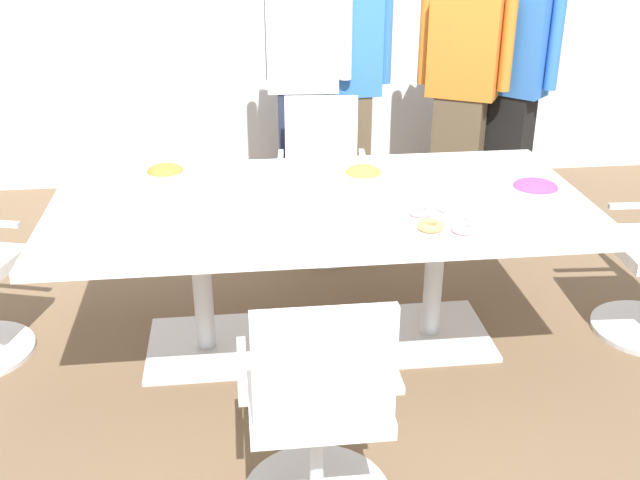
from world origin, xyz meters
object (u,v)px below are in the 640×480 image
object	(u,v)px
person_standing_3	(511,83)
conference_table	(320,225)
snack_bowl_pretzels	(166,175)
person_standing_0	(303,76)
donut_platter	(447,219)
person_standing_2	(462,86)
snack_bowl_chips_yellow	(363,177)
snack_bowl_candy_mix	(535,191)
plate_stack	(346,221)
office_chair_3	(322,185)
person_standing_1	(345,83)
office_chair_1	(318,417)

from	to	relation	value
person_standing_3	conference_table	bearing A→B (deg)	93.74
conference_table	snack_bowl_pretzels	size ratio (longest dim) A/B	12.39
person_standing_0	donut_platter	bearing A→B (deg)	106.92
person_standing_3	snack_bowl_pretzels	size ratio (longest dim) A/B	8.64
person_standing_3	person_standing_2	bearing A→B (deg)	51.64
conference_table	snack_bowl_chips_yellow	xyz separation A→B (m)	(0.22, 0.12, 0.18)
person_standing_3	snack_bowl_candy_mix	world-z (taller)	person_standing_3
plate_stack	office_chair_3	bearing A→B (deg)	87.33
person_standing_2	donut_platter	size ratio (longest dim) A/B	4.83
snack_bowl_candy_mix	person_standing_0	bearing A→B (deg)	117.49
person_standing_3	snack_bowl_pretzels	bearing A→B (deg)	77.77
plate_stack	person_standing_0	bearing A→B (deg)	89.92
person_standing_1	plate_stack	bearing A→B (deg)	77.00
office_chair_3	person_standing_3	distance (m)	1.51
conference_table	snack_bowl_chips_yellow	bearing A→B (deg)	30.02
conference_table	person_standing_1	xyz separation A→B (m)	(0.36, 1.69, 0.26)
office_chair_1	person_standing_2	xyz separation A→B (m)	(1.26, 2.71, 0.46)
snack_bowl_pretzels	office_chair_3	bearing A→B (deg)	44.46
person_standing_1	person_standing_3	distance (m)	1.11
office_chair_3	person_standing_3	size ratio (longest dim) A/B	0.54
conference_table	office_chair_3	distance (m)	1.13
snack_bowl_pretzels	plate_stack	world-z (taller)	snack_bowl_pretzels
conference_table	office_chair_3	world-z (taller)	office_chair_3
office_chair_1	person_standing_1	bearing A→B (deg)	79.67
person_standing_0	person_standing_2	size ratio (longest dim) A/B	1.10
office_chair_3	person_standing_0	bearing A→B (deg)	-77.35
office_chair_1	plate_stack	world-z (taller)	office_chair_1
conference_table	office_chair_3	size ratio (longest dim) A/B	2.64
snack_bowl_candy_mix	person_standing_3	bearing A→B (deg)	73.72
conference_table	office_chair_3	xyz separation A→B (m)	(0.14, 1.10, -0.22)
office_chair_3	person_standing_1	size ratio (longest dim) A/B	0.54
person_standing_1	snack_bowl_candy_mix	xyz separation A→B (m)	(0.59, -1.80, -0.09)
office_chair_1	snack_bowl_chips_yellow	distance (m)	1.34
person_standing_3	snack_bowl_chips_yellow	size ratio (longest dim) A/B	8.91
person_standing_1	snack_bowl_chips_yellow	distance (m)	1.58
snack_bowl_candy_mix	snack_bowl_pretzels	bearing A→B (deg)	166.80
snack_bowl_candy_mix	plate_stack	world-z (taller)	snack_bowl_candy_mix
conference_table	snack_bowl_pretzels	world-z (taller)	snack_bowl_pretzels
person_standing_2	person_standing_0	bearing A→B (deg)	31.35
person_standing_3	plate_stack	size ratio (longest dim) A/B	8.55
office_chair_3	snack_bowl_candy_mix	bearing A→B (deg)	129.13
conference_table	person_standing_2	world-z (taller)	person_standing_2
plate_stack	donut_platter	bearing A→B (deg)	-3.41
person_standing_3	snack_bowl_candy_mix	size ratio (longest dim) A/B	7.41
person_standing_3	office_chair_1	bearing A→B (deg)	105.18
office_chair_1	person_standing_1	distance (m)	2.88
office_chair_3	snack_bowl_candy_mix	xyz separation A→B (m)	(0.82, -1.21, 0.39)
conference_table	person_standing_1	bearing A→B (deg)	77.91
plate_stack	office_chair_1	bearing A→B (deg)	-104.62
person_standing_2	donut_platter	world-z (taller)	person_standing_2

